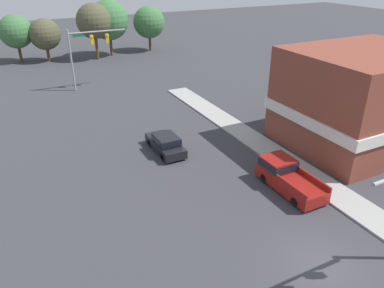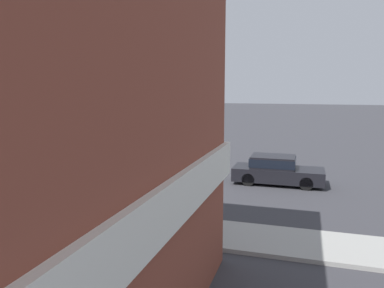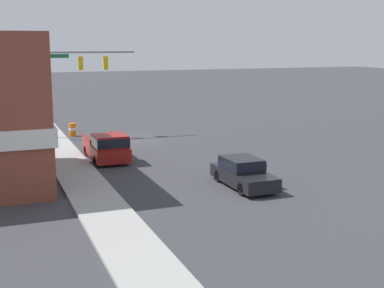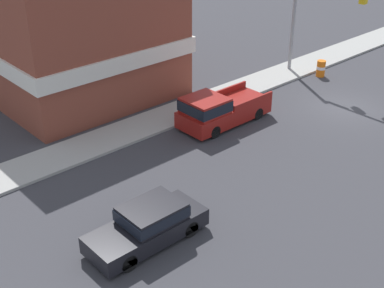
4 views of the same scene
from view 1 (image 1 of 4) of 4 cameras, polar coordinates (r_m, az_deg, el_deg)
name	(u,v)px [view 1 (image 1 of 4)]	position (r m, az deg, el deg)	size (l,w,h in m)	color
ground_plane	(322,267)	(21.47, 19.16, -17.23)	(200.00, 200.00, 0.00)	#38383D
far_signal_assembly	(87,46)	(47.14, -15.65, 14.23)	(6.86, 0.49, 7.20)	gray
car_lead	(166,143)	(30.71, -4.03, 0.13)	(1.83, 4.62, 1.49)	black
pickup_truck_parked	(286,176)	(26.68, 14.14, -4.71)	(2.09, 5.26, 1.82)	black
corner_brick_building	(363,99)	(34.32, 24.55, 6.21)	(12.35, 10.10, 7.93)	brown
backdrop_tree_left_far	(16,32)	(64.32, -25.28, 15.23)	(4.96, 4.96, 7.08)	#4C3823
backdrop_tree_left_mid	(45,34)	(63.25, -21.51, 15.28)	(4.68, 4.68, 6.45)	#4C3823
backdrop_tree_center	(94,21)	(62.03, -14.73, 17.66)	(5.35, 5.35, 8.53)	#4C3823
backdrop_tree_right_mid	(109,20)	(64.30, -12.58, 17.95)	(6.25, 6.25, 8.75)	#4C3823
backdrop_tree_right_far	(149,22)	(66.89, -6.57, 17.95)	(5.29, 5.29, 7.42)	#4C3823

